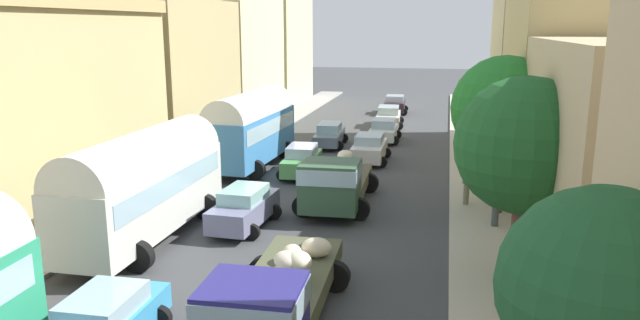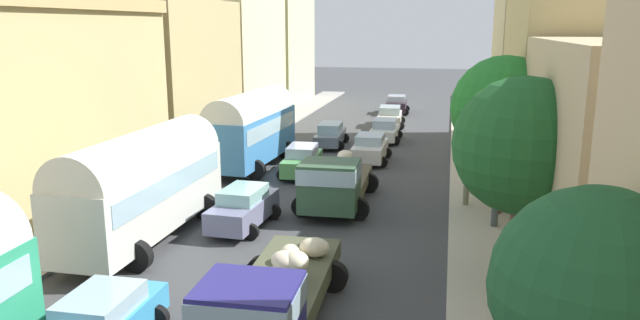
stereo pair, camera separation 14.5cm
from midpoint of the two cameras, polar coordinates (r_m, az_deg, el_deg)
The scene contains 29 objects.
ground_plane at distance 33.21m, azimuth 2.09°, elevation -0.34°, with size 154.00×154.00×0.00m, color #3F4143.
sidewalk_left at distance 35.19m, azimuth -9.60°, elevation 0.35°, with size 2.50×70.00×0.14m, color #9B9891.
sidewalk_right at distance 32.73m, azimuth 14.68°, elevation -0.83°, with size 2.50×70.00×0.14m, color #B3AE9B.
building_left_1 at distance 26.89m, azimuth -25.71°, elevation 4.82°, with size 4.96×14.66×8.74m.
building_left_2 at distance 38.50m, azimuth -14.29°, elevation 7.92°, with size 5.85×10.69×9.07m.
building_left_3 at distance 48.41m, azimuth -7.57°, elevation 11.13°, with size 4.33×11.03×12.46m.
building_left_4 at distance 59.68m, azimuth -4.29°, elevation 11.85°, with size 5.59×10.40×13.20m.
building_right_1 at distance 19.07m, azimuth 26.64°, elevation -0.59°, with size 4.10×10.55×7.14m.
building_right_2 at distance 29.31m, azimuth 23.18°, elevation 6.59°, with size 5.37×10.19×9.78m.
building_right_3 at distance 39.51m, azimuth 20.61°, elevation 10.88°, with size 5.27×9.65×13.55m.
parked_bus_1 at distance 21.82m, azimuth -16.40°, elevation -1.92°, with size 3.22×8.59×3.96m.
parked_bus_2 at distance 32.12m, azimuth -6.45°, elevation 3.28°, with size 3.45×8.15×4.11m.
cargo_truck_0 at distance 14.76m, azimuth -4.53°, elevation -12.92°, with size 3.17×7.26×2.21m.
cargo_truck_1 at distance 24.67m, azimuth 1.63°, elevation -2.01°, with size 3.26×6.86×2.35m.
car_0 at distance 33.51m, azimuth 4.94°, elevation 1.13°, with size 2.28×3.93×1.58m.
car_1 at distance 39.54m, azimuth 6.31°, elevation 2.83°, with size 2.26×3.72×1.50m.
car_2 at distance 45.53m, azimuth 6.80°, elevation 4.16°, with size 2.46×4.45×1.56m.
car_3 at distance 52.42m, azimuth 7.41°, elevation 5.30°, with size 2.36×3.73×1.59m.
car_5 at distance 22.78m, azimuth -7.18°, elevation -4.54°, with size 2.25×3.99×1.57m.
car_6 at distance 30.37m, azimuth -1.59°, elevation -0.05°, with size 2.27×4.00×1.58m.
car_7 at distance 37.83m, azimuth 1.12°, elevation 2.45°, with size 2.27×4.32×1.49m.
pedestrian_0 at distance 16.08m, azimuth 19.06°, elevation -11.72°, with size 0.38×0.38×1.84m.
pedestrian_1 at distance 25.73m, azimuth 14.03°, elevation -2.22°, with size 0.44×0.44×1.83m.
pedestrian_2 at distance 23.27m, azimuth 16.63°, elevation -4.10°, with size 0.53×0.53×1.75m.
pedestrian_3 at distance 28.79m, azimuth 14.99°, elevation -0.69°, with size 0.36×0.36×1.80m.
pedestrian_4 at distance 32.22m, azimuth 15.18°, elevation 0.61°, with size 0.42×0.42×1.75m.
roadside_tree_0 at distance 9.17m, azimuth 25.30°, elevation -11.43°, with size 2.90×2.90×5.45m.
roadside_tree_1 at distance 17.81m, azimuth 19.07°, elevation 1.25°, with size 3.96×3.96×6.19m.
roadside_tree_2 at distance 24.33m, azimuth 17.40°, elevation 4.69°, with size 4.14×4.14×6.44m.
Camera 2 is at (5.84, -4.81, 7.53)m, focal length 33.37 mm.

